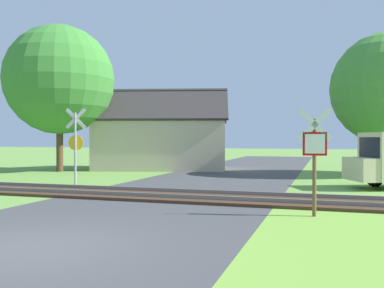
{
  "coord_description": "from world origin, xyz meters",
  "views": [
    {
      "loc": [
        5.08,
        -6.48,
        1.99
      ],
      "look_at": [
        0.5,
        8.05,
        1.8
      ],
      "focal_mm": 40.0,
      "sensor_mm": 36.0,
      "label": 1
    }
  ],
  "objects_px": {
    "crossing_sign_far": "(76,141)",
    "house": "(162,142)",
    "tree_left": "(59,80)",
    "stop_sign_near": "(315,153)"
  },
  "relations": [
    {
      "from": "stop_sign_near",
      "to": "tree_left",
      "type": "distance_m",
      "value": 19.14
    },
    {
      "from": "crossing_sign_far",
      "to": "house",
      "type": "relative_size",
      "value": 0.34
    },
    {
      "from": "stop_sign_near",
      "to": "crossing_sign_far",
      "type": "bearing_deg",
      "value": -31.73
    },
    {
      "from": "crossing_sign_far",
      "to": "tree_left",
      "type": "bearing_deg",
      "value": 115.53
    },
    {
      "from": "stop_sign_near",
      "to": "tree_left",
      "type": "relative_size",
      "value": 0.31
    },
    {
      "from": "stop_sign_near",
      "to": "crossing_sign_far",
      "type": "xyz_separation_m",
      "value": [
        -9.74,
        4.28,
        0.24
      ]
    },
    {
      "from": "stop_sign_near",
      "to": "tree_left",
      "type": "xyz_separation_m",
      "value": [
        -15.17,
        11.0,
        3.92
      ]
    },
    {
      "from": "crossing_sign_far",
      "to": "house",
      "type": "distance_m",
      "value": 10.63
    },
    {
      "from": "house",
      "to": "tree_left",
      "type": "bearing_deg",
      "value": -156.89
    },
    {
      "from": "house",
      "to": "crossing_sign_far",
      "type": "bearing_deg",
      "value": -102.54
    }
  ]
}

